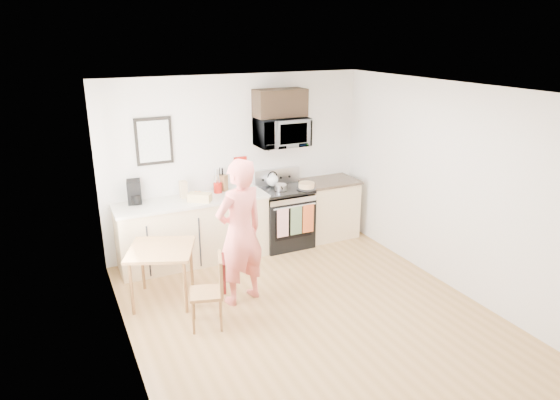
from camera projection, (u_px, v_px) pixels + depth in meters
name	position (u px, v px, depth m)	size (l,w,h in m)	color
floor	(309.00, 314.00, 5.87)	(4.60, 4.60, 0.00)	olive
back_wall	(237.00, 163.00, 7.43)	(4.00, 0.04, 2.60)	white
front_wall	(470.00, 311.00, 3.49)	(4.00, 0.04, 2.60)	white
left_wall	(124.00, 242.00, 4.65)	(0.04, 4.60, 2.60)	white
right_wall	(451.00, 187.00, 6.28)	(0.04, 4.60, 2.60)	white
ceiling	(314.00, 90.00, 5.05)	(4.00, 4.60, 0.04)	white
window	(113.00, 192.00, 5.27)	(0.06, 1.40, 1.50)	silver
cabinet_left	(193.00, 232.00, 7.12)	(2.10, 0.60, 0.90)	#DDB98D
countertop_left	(192.00, 201.00, 6.97)	(2.14, 0.64, 0.04)	beige
cabinet_right	(328.00, 209.00, 8.03)	(0.84, 0.60, 0.90)	#DDB98D
countertop_right	(329.00, 181.00, 7.88)	(0.88, 0.64, 0.04)	black
range	(284.00, 218.00, 7.68)	(0.76, 0.70, 1.16)	black
microwave	(281.00, 132.00, 7.35)	(0.76, 0.51, 0.42)	silver
upper_cabinet	(280.00, 103.00, 7.26)	(0.76, 0.35, 0.40)	black
wall_art	(154.00, 141.00, 6.78)	(0.50, 0.04, 0.65)	black
wall_trivet	(240.00, 163.00, 7.44)	(0.20, 0.02, 0.20)	#A1160D
person	(240.00, 232.00, 5.92)	(0.66, 0.43, 1.80)	#E24D3E
dining_table	(161.00, 254.00, 5.99)	(0.85, 0.85, 0.70)	brown
chair	(217.00, 281.00, 5.50)	(0.47, 0.44, 0.84)	brown
knife_block	(222.00, 183.00, 7.33)	(0.11, 0.15, 0.23)	brown
utensil_crock	(218.00, 183.00, 7.21)	(0.12, 0.12, 0.36)	#A1160D
fruit_bowl	(196.00, 195.00, 6.99)	(0.29, 0.29, 0.11)	white
milk_carton	(183.00, 189.00, 6.99)	(0.09, 0.09, 0.25)	tan
coffee_maker	(134.00, 193.00, 6.76)	(0.22, 0.29, 0.32)	black
bread_bag	(200.00, 197.00, 6.86)	(0.31, 0.15, 0.12)	tan
cake	(307.00, 186.00, 7.47)	(0.29, 0.29, 0.10)	black
kettle	(272.00, 180.00, 7.59)	(0.19, 0.19, 0.23)	white
pot	(281.00, 187.00, 7.41)	(0.18, 0.30, 0.09)	silver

